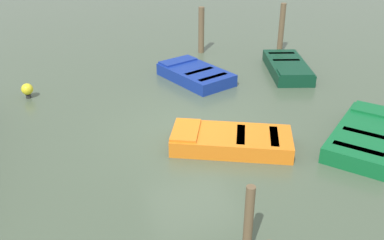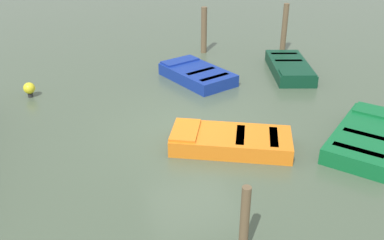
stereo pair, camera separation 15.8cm
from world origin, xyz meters
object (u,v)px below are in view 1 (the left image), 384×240
at_px(rowboat_blue, 195,74).
at_px(mooring_piling_mid_left, 281,29).
at_px(mooring_piling_far_right, 201,30).
at_px(rowboat_dark_green, 287,67).
at_px(rowboat_orange, 231,140).
at_px(mooring_piling_center, 249,220).
at_px(marker_buoy, 27,90).
at_px(rowboat_green, 368,136).

distance_m(rowboat_blue, mooring_piling_mid_left, 4.71).
bearing_deg(mooring_piling_far_right, rowboat_dark_green, -145.02).
relative_size(rowboat_orange, mooring_piling_mid_left, 1.60).
distance_m(rowboat_dark_green, rowboat_orange, 5.94).
height_order(rowboat_dark_green, rowboat_orange, same).
bearing_deg(mooring_piling_center, rowboat_dark_green, -32.40).
bearing_deg(mooring_piling_far_right, mooring_piling_mid_left, -107.95).
height_order(rowboat_orange, mooring_piling_far_right, mooring_piling_far_right).
xyz_separation_m(rowboat_blue, mooring_piling_mid_left, (1.93, -4.23, 0.79)).
bearing_deg(mooring_piling_far_right, rowboat_blue, 158.27).
distance_m(rowboat_dark_green, marker_buoy, 8.90).
height_order(rowboat_orange, marker_buoy, marker_buoy).
relative_size(rowboat_green, rowboat_blue, 1.12).
relative_size(mooring_piling_center, mooring_piling_far_right, 0.74).
bearing_deg(mooring_piling_center, rowboat_green, -59.31).
bearing_deg(marker_buoy, rowboat_blue, -90.52).
xyz_separation_m(rowboat_blue, mooring_piling_center, (-8.15, 1.60, 0.47)).
relative_size(rowboat_blue, marker_buoy, 6.21).
relative_size(rowboat_green, mooring_piling_far_right, 1.80).
relative_size(rowboat_blue, mooring_piling_mid_left, 1.48).
height_order(rowboat_green, rowboat_orange, same).
height_order(rowboat_green, mooring_piling_mid_left, mooring_piling_mid_left).
bearing_deg(rowboat_orange, rowboat_green, -169.40).
bearing_deg(rowboat_blue, mooring_piling_center, 147.85).
relative_size(rowboat_blue, mooring_piling_center, 2.16).
distance_m(rowboat_green, mooring_piling_mid_left, 7.60).
relative_size(rowboat_dark_green, marker_buoy, 6.69).
height_order(rowboat_green, mooring_piling_far_right, mooring_piling_far_right).
height_order(mooring_piling_mid_left, mooring_piling_center, mooring_piling_mid_left).
height_order(rowboat_orange, mooring_piling_center, mooring_piling_center).
bearing_deg(rowboat_orange, mooring_piling_center, 96.73).
xyz_separation_m(rowboat_dark_green, mooring_piling_far_right, (3.19, 2.23, 0.71)).
distance_m(rowboat_orange, mooring_piling_far_right, 7.85).
bearing_deg(marker_buoy, rowboat_green, -123.59).
bearing_deg(mooring_piling_far_right, mooring_piling_center, 165.97).
relative_size(mooring_piling_mid_left, mooring_piling_far_right, 1.09).
bearing_deg(rowboat_blue, rowboat_green, -173.50).
xyz_separation_m(rowboat_dark_green, rowboat_blue, (0.27, 3.40, 0.00)).
bearing_deg(rowboat_green, mooring_piling_mid_left, 39.03).
xyz_separation_m(rowboat_green, rowboat_orange, (0.80, 3.41, 0.00)).
bearing_deg(marker_buoy, mooring_piling_far_right, -66.65).
bearing_deg(mooring_piling_far_right, rowboat_green, -168.58).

